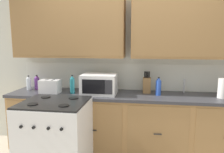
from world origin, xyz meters
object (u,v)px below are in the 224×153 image
at_px(toaster, 50,86).
at_px(bottle_teal, 72,85).
at_px(microwave, 99,84).
at_px(paper_towel_roll, 222,88).
at_px(knife_block, 147,85).
at_px(bottle_violet, 37,82).
at_px(bottle_blue, 158,86).
at_px(stove_range, 56,139).
at_px(bottle_clear, 29,83).

bearing_deg(toaster, bottle_teal, 0.81).
relative_size(microwave, paper_towel_roll, 1.85).
height_order(microwave, knife_block, knife_block).
xyz_separation_m(toaster, bottle_teal, (0.33, 0.00, 0.03)).
height_order(knife_block, bottle_teal, knife_block).
bearing_deg(toaster, bottle_violet, 147.11).
xyz_separation_m(microwave, bottle_teal, (-0.38, -0.02, -0.01)).
bearing_deg(bottle_teal, bottle_blue, 3.80).
bearing_deg(stove_range, toaster, 118.43).
height_order(bottle_blue, bottle_violet, bottle_blue).
relative_size(paper_towel_roll, bottle_blue, 1.04).
height_order(knife_block, bottle_blue, knife_block).
relative_size(toaster, paper_towel_roll, 1.08).
height_order(stove_range, bottle_blue, bottle_blue).
bearing_deg(knife_block, microwave, -164.21).
height_order(toaster, bottle_blue, bottle_blue).
relative_size(stove_range, toaster, 3.39).
relative_size(bottle_teal, bottle_clear, 1.20).
relative_size(stove_range, knife_block, 3.06).
bearing_deg(bottle_clear, bottle_violet, 28.27).
distance_m(bottle_teal, bottle_blue, 1.20).
relative_size(microwave, bottle_blue, 1.91).
bearing_deg(bottle_teal, knife_block, 11.33).
bearing_deg(bottle_teal, microwave, 3.38).
height_order(stove_range, bottle_clear, bottle_clear).
xyz_separation_m(knife_block, bottle_clear, (-1.79, -0.07, -0.01)).
relative_size(microwave, toaster, 1.71).
bearing_deg(bottle_teal, bottle_clear, 169.43).
distance_m(microwave, bottle_teal, 0.38).
bearing_deg(knife_block, bottle_teal, -168.67).
height_order(stove_range, bottle_teal, bottle_teal).
distance_m(stove_range, bottle_violet, 1.10).
bearing_deg(bottle_teal, toaster, -179.19).
bearing_deg(knife_block, stove_range, -144.71).
bearing_deg(microwave, bottle_blue, 3.99).
xyz_separation_m(paper_towel_roll, bottle_blue, (-0.81, 0.04, -0.01)).
bearing_deg(bottle_violet, microwave, -9.55).
distance_m(microwave, knife_block, 0.69).
relative_size(bottle_blue, bottle_clear, 1.14).
distance_m(toaster, knife_block, 1.39).
distance_m(paper_towel_roll, bottle_clear, 2.75).
bearing_deg(toaster, microwave, 2.20).
bearing_deg(knife_block, bottle_violet, -179.51).
bearing_deg(stove_range, microwave, 54.04).
distance_m(toaster, paper_towel_roll, 2.34).
xyz_separation_m(knife_block, bottle_teal, (-1.04, -0.21, 0.01)).
distance_m(paper_towel_roll, bottle_blue, 0.81).
xyz_separation_m(stove_range, bottle_clear, (-0.71, 0.69, 0.54)).
bearing_deg(knife_block, paper_towel_roll, -9.80).
bearing_deg(paper_towel_roll, bottle_blue, 177.36).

